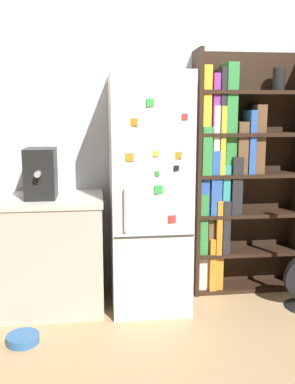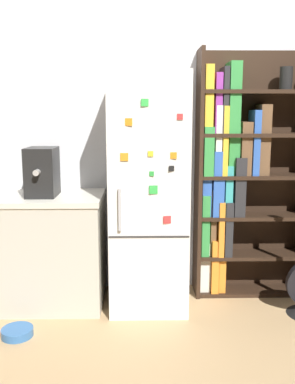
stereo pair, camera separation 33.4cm
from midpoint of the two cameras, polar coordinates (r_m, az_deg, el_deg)
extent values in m
plane|color=tan|center=(3.47, 2.98, -15.25)|extent=(16.00, 16.00, 0.00)
cube|color=silver|center=(3.61, 2.65, 7.17)|extent=(8.00, 0.05, 2.60)
cube|color=white|center=(3.31, 2.98, -0.11)|extent=(0.59, 0.65, 1.80)
cube|color=#333333|center=(3.05, 3.37, -6.02)|extent=(0.57, 0.01, 0.01)
cube|color=#B2B2B7|center=(2.98, -0.52, -2.42)|extent=(0.02, 0.02, 0.30)
cube|color=red|center=(2.95, 7.65, 9.93)|extent=(0.04, 0.01, 0.04)
cube|color=orange|center=(2.93, 0.14, 4.68)|extent=(0.05, 0.01, 0.05)
cube|color=yellow|center=(2.94, 3.68, 5.09)|extent=(0.04, 0.01, 0.04)
cube|color=green|center=(2.92, 2.97, 11.83)|extent=(0.05, 0.01, 0.05)
cube|color=green|center=(2.95, 3.79, 2.43)|extent=(0.03, 0.01, 0.03)
cube|color=red|center=(3.03, 5.81, -3.74)|extent=(0.05, 0.01, 0.05)
cube|color=green|center=(2.97, 4.00, 0.27)|extent=(0.06, 0.01, 0.06)
cube|color=black|center=(2.96, 6.45, 3.11)|extent=(0.04, 0.02, 0.04)
cube|color=orange|center=(2.92, 0.77, 9.32)|extent=(0.05, 0.02, 0.05)
cube|color=orange|center=(2.95, 6.74, 4.84)|extent=(0.04, 0.01, 0.04)
cube|color=black|center=(3.52, 9.51, 2.08)|extent=(0.03, 0.29, 2.00)
cube|color=black|center=(3.76, 15.97, 2.33)|extent=(0.94, 0.03, 2.00)
cube|color=black|center=(3.89, 15.82, -12.49)|extent=(0.88, 0.26, 0.03)
cube|color=black|center=(3.78, 16.05, -8.02)|extent=(0.88, 0.26, 0.03)
cube|color=black|center=(3.69, 16.31, -3.10)|extent=(0.88, 0.26, 0.03)
cube|color=black|center=(3.63, 16.57, 2.04)|extent=(0.88, 0.26, 0.03)
cube|color=black|center=(3.60, 16.85, 7.30)|extent=(0.88, 0.26, 0.03)
cube|color=black|center=(3.60, 17.13, 12.60)|extent=(0.88, 0.26, 0.03)
cube|color=silver|center=(3.73, 10.15, -9.58)|extent=(0.08, 0.19, 0.42)
cube|color=orange|center=(3.73, 11.35, -9.38)|extent=(0.06, 0.23, 0.45)
cube|color=orange|center=(3.73, 12.33, -8.98)|extent=(0.06, 0.19, 0.50)
cube|color=#338C3F|center=(3.61, 10.22, -4.22)|extent=(0.06, 0.22, 0.51)
cube|color=brown|center=(3.63, 11.26, -3.86)|extent=(0.05, 0.20, 0.55)
cube|color=orange|center=(3.64, 12.16, -4.61)|extent=(0.04, 0.25, 0.45)
cube|color=#262628|center=(3.65, 13.09, -4.58)|extent=(0.06, 0.25, 0.45)
cube|color=#2D59B2|center=(3.55, 10.42, 1.17)|extent=(0.07, 0.22, 0.52)
cube|color=#2D59B2|center=(3.57, 11.86, 1.21)|extent=(0.09, 0.25, 0.53)
cube|color=teal|center=(3.59, 13.17, 0.25)|extent=(0.06, 0.22, 0.41)
cube|color=#262628|center=(3.60, 14.58, 0.77)|extent=(0.09, 0.22, 0.48)
cube|color=#338C3F|center=(3.50, 10.66, 5.43)|extent=(0.08, 0.25, 0.39)
cube|color=silver|center=(3.53, 11.90, 6.74)|extent=(0.05, 0.24, 0.55)
cube|color=gold|center=(3.53, 12.78, 6.68)|extent=(0.04, 0.23, 0.55)
cube|color=#338C3F|center=(3.57, 13.93, 5.36)|extent=(0.09, 0.19, 0.38)
cube|color=brown|center=(3.59, 15.37, 5.64)|extent=(0.08, 0.23, 0.42)
cube|color=#2D59B2|center=(3.59, 16.62, 6.32)|extent=(0.05, 0.21, 0.51)
cube|color=brown|center=(3.63, 17.64, 6.65)|extent=(0.08, 0.21, 0.56)
cube|color=gold|center=(3.50, 10.76, 12.00)|extent=(0.07, 0.24, 0.52)
cube|color=purple|center=(3.51, 12.01, 11.47)|extent=(0.05, 0.21, 0.46)
cube|color=#262628|center=(3.52, 12.89, 11.79)|extent=(0.04, 0.22, 0.51)
cube|color=#338C3F|center=(3.55, 14.01, 12.06)|extent=(0.09, 0.24, 0.55)
cylinder|color=black|center=(3.68, 20.56, 13.99)|extent=(0.10, 0.10, 0.18)
cube|color=#BCB7A8|center=(3.49, -11.39, -7.86)|extent=(0.98, 0.62, 0.84)
cube|color=beige|center=(3.38, -11.66, -0.76)|extent=(1.00, 0.64, 0.04)
cube|color=black|center=(3.31, -11.09, 2.64)|extent=(0.22, 0.30, 0.37)
cylinder|color=#A5A39E|center=(3.14, -11.66, 2.53)|extent=(0.04, 0.06, 0.04)
cylinder|color=#3366A5|center=(3.15, -13.98, -17.76)|extent=(0.22, 0.22, 0.06)
torus|color=#3366A5|center=(3.14, -14.00, -17.39)|extent=(0.22, 0.22, 0.01)
camera|label=1|loc=(0.17, -87.14, 0.52)|focal=40.00mm
camera|label=2|loc=(0.17, 92.86, -0.52)|focal=40.00mm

